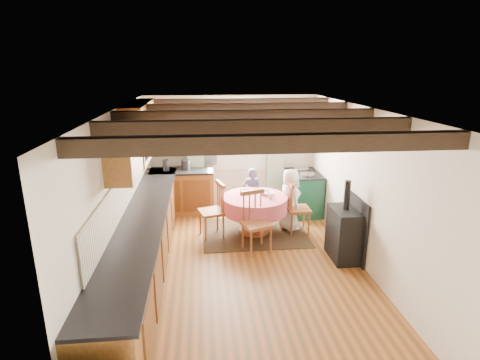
{
  "coord_description": "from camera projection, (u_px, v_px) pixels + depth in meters",
  "views": [
    {
      "loc": [
        -0.62,
        -5.27,
        2.96
      ],
      "look_at": [
        0.0,
        0.8,
        1.15
      ],
      "focal_mm": 28.68,
      "sensor_mm": 36.0,
      "label": 1
    }
  ],
  "objects": [
    {
      "name": "floor",
      "position": [
        245.0,
        266.0,
        5.93
      ],
      "size": [
        3.6,
        5.5,
        0.0
      ],
      "primitive_type": "cube",
      "color": "#9E5422",
      "rests_on": "ground"
    },
    {
      "name": "ceiling",
      "position": [
        246.0,
        109.0,
        5.25
      ],
      "size": [
        3.6,
        5.5,
        0.0
      ],
      "primitive_type": "cube",
      "color": "white",
      "rests_on": "ground"
    },
    {
      "name": "wall_back",
      "position": [
        231.0,
        152.0,
        8.21
      ],
      "size": [
        3.6,
        0.0,
        2.4
      ],
      "primitive_type": "cube",
      "color": "silver",
      "rests_on": "ground"
    },
    {
      "name": "wall_front",
      "position": [
        287.0,
        303.0,
        2.97
      ],
      "size": [
        3.6,
        0.0,
        2.4
      ],
      "primitive_type": "cube",
      "color": "silver",
      "rests_on": "ground"
    },
    {
      "name": "wall_left",
      "position": [
        119.0,
        196.0,
        5.41
      ],
      "size": [
        0.0,
        5.5,
        2.4
      ],
      "primitive_type": "cube",
      "color": "silver",
      "rests_on": "ground"
    },
    {
      "name": "wall_right",
      "position": [
        364.0,
        188.0,
        5.77
      ],
      "size": [
        0.0,
        5.5,
        2.4
      ],
      "primitive_type": "cube",
      "color": "silver",
      "rests_on": "ground"
    },
    {
      "name": "beam_a",
      "position": [
        272.0,
        143.0,
        3.37
      ],
      "size": [
        3.6,
        0.16,
        0.16
      ],
      "primitive_type": "cube",
      "color": "black",
      "rests_on": "ceiling"
    },
    {
      "name": "beam_b",
      "position": [
        256.0,
        127.0,
        4.32
      ],
      "size": [
        3.6,
        0.16,
        0.16
      ],
      "primitive_type": "cube",
      "color": "black",
      "rests_on": "ceiling"
    },
    {
      "name": "beam_c",
      "position": [
        246.0,
        116.0,
        5.28
      ],
      "size": [
        3.6,
        0.16,
        0.16
      ],
      "primitive_type": "cube",
      "color": "black",
      "rests_on": "ceiling"
    },
    {
      "name": "beam_d",
      "position": [
        239.0,
        108.0,
        6.23
      ],
      "size": [
        3.6,
        0.16,
        0.16
      ],
      "primitive_type": "cube",
      "color": "black",
      "rests_on": "ceiling"
    },
    {
      "name": "beam_e",
      "position": [
        233.0,
        103.0,
        7.18
      ],
      "size": [
        3.6,
        0.16,
        0.16
      ],
      "primitive_type": "cube",
      "color": "black",
      "rests_on": "ceiling"
    },
    {
      "name": "splash_left",
      "position": [
        125.0,
        190.0,
        5.7
      ],
      "size": [
        0.02,
        4.5,
        0.55
      ],
      "primitive_type": "cube",
      "color": "beige",
      "rests_on": "wall_left"
    },
    {
      "name": "splash_back",
      "position": [
        184.0,
        153.0,
        8.1
      ],
      "size": [
        1.4,
        0.02,
        0.55
      ],
      "primitive_type": "cube",
      "color": "beige",
      "rests_on": "wall_back"
    },
    {
      "name": "base_cabinet_left",
      "position": [
        145.0,
        244.0,
        5.66
      ],
      "size": [
        0.6,
        5.3,
        0.88
      ],
      "primitive_type": "cube",
      "color": "olive",
      "rests_on": "floor"
    },
    {
      "name": "base_cabinet_back",
      "position": [
        182.0,
        192.0,
        8.04
      ],
      "size": [
        1.3,
        0.6,
        0.88
      ],
      "primitive_type": "cube",
      "color": "olive",
      "rests_on": "floor"
    },
    {
      "name": "worktop_left",
      "position": [
        144.0,
        215.0,
        5.53
      ],
      "size": [
        0.64,
        5.3,
        0.04
      ],
      "primitive_type": "cube",
      "color": "black",
      "rests_on": "base_cabinet_left"
    },
    {
      "name": "worktop_back",
      "position": [
        181.0,
        171.0,
        7.89
      ],
      "size": [
        1.3,
        0.64,
        0.04
      ],
      "primitive_type": "cube",
      "color": "black",
      "rests_on": "base_cabinet_back"
    },
    {
      "name": "wall_cabinet_glass",
      "position": [
        140.0,
        130.0,
        6.36
      ],
      "size": [
        0.34,
        1.8,
        0.9
      ],
      "primitive_type": "cube",
      "color": "olive",
      "rests_on": "wall_left"
    },
    {
      "name": "wall_cabinet_solid",
      "position": [
        123.0,
        152.0,
        4.95
      ],
      "size": [
        0.34,
        0.9,
        0.7
      ],
      "primitive_type": "cube",
      "color": "olive",
      "rests_on": "wall_left"
    },
    {
      "name": "window_frame",
      "position": [
        235.0,
        134.0,
        8.1
      ],
      "size": [
        1.34,
        0.03,
        1.54
      ],
      "primitive_type": "cube",
      "color": "white",
      "rests_on": "wall_back"
    },
    {
      "name": "window_pane",
      "position": [
        235.0,
        134.0,
        8.1
      ],
      "size": [
        1.2,
        0.01,
        1.4
      ],
      "primitive_type": "cube",
      "color": "white",
      "rests_on": "wall_back"
    },
    {
      "name": "curtain_left",
      "position": [
        196.0,
        159.0,
        8.07
      ],
      "size": [
        0.35,
        0.1,
        2.1
      ],
      "primitive_type": "cube",
      "color": "#91A088",
      "rests_on": "wall_back"
    },
    {
      "name": "curtain_right",
      "position": [
        275.0,
        157.0,
        8.24
      ],
      "size": [
        0.35,
        0.1,
        2.1
      ],
      "primitive_type": "cube",
      "color": "#91A088",
      "rests_on": "wall_back"
    },
    {
      "name": "curtain_rod",
      "position": [
        236.0,
        105.0,
        7.84
      ],
      "size": [
        2.0,
        0.03,
        0.03
      ],
      "primitive_type": "cylinder",
      "rotation": [
        0.0,
        1.57,
        0.0
      ],
      "color": "black",
      "rests_on": "wall_back"
    },
    {
      "name": "wall_picture",
      "position": [
        319.0,
        131.0,
        7.82
      ],
      "size": [
        0.04,
        0.5,
        0.6
      ],
      "primitive_type": "cube",
      "color": "gold",
      "rests_on": "wall_right"
    },
    {
      "name": "wall_plate",
      "position": [
        280.0,
        128.0,
        8.15
      ],
      "size": [
        0.3,
        0.02,
        0.3
      ],
      "primitive_type": "cylinder",
      "rotation": [
        1.57,
        0.0,
        0.0
      ],
      "color": "silver",
      "rests_on": "wall_back"
    },
    {
      "name": "rug",
      "position": [
        254.0,
        232.0,
        7.11
      ],
      "size": [
        1.9,
        1.48,
        0.01
      ],
      "primitive_type": "cube",
      "color": "#392E16",
      "rests_on": "floor"
    },
    {
      "name": "dining_table",
      "position": [
        255.0,
        215.0,
        7.01
      ],
      "size": [
        1.18,
        1.18,
        0.71
      ],
      "primitive_type": null,
      "color": "#DB7D86",
      "rests_on": "floor"
    },
    {
      "name": "chair_near",
      "position": [
        257.0,
        222.0,
        6.28
      ],
      "size": [
        0.55,
        0.57,
        1.02
      ],
      "primitive_type": null,
      "rotation": [
        0.0,
        0.0,
        0.31
      ],
      "color": "#975532",
      "rests_on": "floor"
    },
    {
      "name": "chair_left",
      "position": [
        211.0,
        210.0,
        6.84
      ],
      "size": [
        0.55,
        0.53,
        1.0
      ],
      "primitive_type": null,
      "rotation": [
        0.0,
        0.0,
        -1.31
      ],
      "color": "#975532",
      "rests_on": "floor"
    },
    {
      "name": "chair_right",
      "position": [
        298.0,
        207.0,
        7.01
      ],
      "size": [
        0.45,
        0.43,
        0.98
      ],
      "primitive_type": null,
      "rotation": [
        0.0,
        0.0,
        1.58
      ],
      "color": "#975532",
      "rests_on": "floor"
    },
    {
      "name": "aga_range",
      "position": [
        303.0,
        192.0,
        8.0
      ],
      "size": [
        0.62,
        0.96,
        0.88
      ],
      "primitive_type": null,
      "color": "#134530",
      "rests_on": "floor"
    },
    {
      "name": "cast_iron_stove",
      "position": [
        345.0,
        220.0,
        5.99
      ],
      "size": [
        0.39,
        0.65,
        1.3
      ],
      "primitive_type": null,
      "color": "black",
      "rests_on": "floor"
    },
    {
      "name": "child_far",
      "position": [
        252.0,
        193.0,
        7.66
      ],
      "size": [
        0.43,
        0.34,
        1.05
      ],
      "primitive_type": "imported",
      "rotation": [
        0.0,
        0.0,
        2.9
      ],
      "color": "#3B4162",
      "rests_on": "floor"
    },
    {
      "name": "child_right",
      "position": [
        290.0,
        200.0,
        7.13
      ],
      "size": [
        0.52,
        0.65,
        1.17
      ],
      "primitive_type": "imported",
      "rotation": [
        0.0,
        0.0,
        1.85
      ],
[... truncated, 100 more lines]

